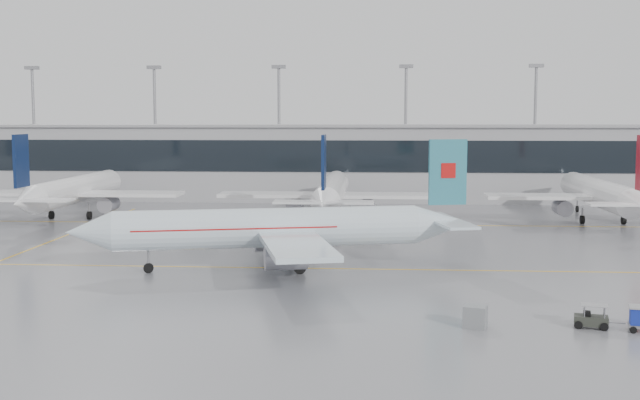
{
  "coord_description": "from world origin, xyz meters",
  "views": [
    {
      "loc": [
        5.71,
        -71.61,
        13.79
      ],
      "look_at": [
        0.0,
        12.0,
        5.0
      ],
      "focal_mm": 45.0,
      "sensor_mm": 36.0,
      "label": 1
    }
  ],
  "objects": [
    {
      "name": "air_canada_jet",
      "position": [
        -2.59,
        -0.38,
        3.7
      ],
      "size": [
        36.61,
        29.82,
        11.65
      ],
      "rotation": [
        0.0,
        0.0,
        3.38
      ],
      "color": "silver",
      "rests_on": "ground"
    },
    {
      "name": "taxi_line_north",
      "position": [
        0.0,
        30.0,
        0.01
      ],
      "size": [
        120.0,
        0.25,
        0.01
      ],
      "primitive_type": "cube",
      "color": "gold",
      "rests_on": "ground"
    },
    {
      "name": "parked_jet_d",
      "position": [
        35.0,
        33.69,
        3.71
      ],
      "size": [
        29.64,
        36.96,
        11.72
      ],
      "rotation": [
        0.0,
        0.0,
        1.57
      ],
      "color": "white",
      "rests_on": "ground"
    },
    {
      "name": "terminal_glass",
      "position": [
        0.0,
        54.45,
        7.5
      ],
      "size": [
        180.0,
        0.2,
        5.0
      ],
      "primitive_type": "cube",
      "color": "black",
      "rests_on": "ground"
    },
    {
      "name": "gse_unit",
      "position": [
        12.36,
        -19.7,
        0.73
      ],
      "size": [
        1.78,
        1.71,
        1.45
      ],
      "primitive_type": "cube",
      "rotation": [
        0.0,
        0.0,
        -0.29
      ],
      "color": "gray",
      "rests_on": "ground"
    },
    {
      "name": "ground",
      "position": [
        0.0,
        0.0,
        0.0
      ],
      "size": [
        320.0,
        320.0,
        0.0
      ],
      "primitive_type": "plane",
      "color": "gray",
      "rests_on": "ground"
    },
    {
      "name": "taxi_line_cross",
      "position": [
        -30.0,
        15.0,
        0.01
      ],
      "size": [
        0.25,
        60.0,
        0.01
      ],
      "primitive_type": "cube",
      "color": "gold",
      "rests_on": "ground"
    },
    {
      "name": "terminal",
      "position": [
        0.0,
        62.0,
        6.0
      ],
      "size": [
        180.0,
        15.0,
        12.0
      ],
      "primitive_type": "cube",
      "color": "#969699",
      "rests_on": "ground"
    },
    {
      "name": "terminal_roof",
      "position": [
        0.0,
        62.0,
        12.2
      ],
      "size": [
        182.0,
        16.0,
        0.4
      ],
      "primitive_type": "cube",
      "color": "gray",
      "rests_on": "ground"
    },
    {
      "name": "parked_jet_c",
      "position": [
        -0.0,
        33.69,
        3.71
      ],
      "size": [
        29.64,
        36.96,
        11.72
      ],
      "rotation": [
        0.0,
        0.0,
        1.57
      ],
      "color": "white",
      "rests_on": "ground"
    },
    {
      "name": "light_masts",
      "position": [
        0.0,
        68.0,
        13.34
      ],
      "size": [
        156.4,
        1.0,
        22.6
      ],
      "color": "gray",
      "rests_on": "ground"
    },
    {
      "name": "baggage_tug",
      "position": [
        19.92,
        -19.26,
        0.55
      ],
      "size": [
        3.27,
        1.76,
        1.55
      ],
      "rotation": [
        0.0,
        0.0,
        -0.22
      ],
      "color": "#2B2E27",
      "rests_on": "ground"
    },
    {
      "name": "parked_jet_b",
      "position": [
        -35.0,
        33.69,
        3.71
      ],
      "size": [
        29.64,
        36.96,
        11.72
      ],
      "rotation": [
        0.0,
        0.0,
        1.57
      ],
      "color": "white",
      "rests_on": "ground"
    },
    {
      "name": "taxi_line_main",
      "position": [
        0.0,
        0.0,
        0.01
      ],
      "size": [
        120.0,
        0.25,
        0.01
      ],
      "primitive_type": "cube",
      "color": "gold",
      "rests_on": "ground"
    }
  ]
}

